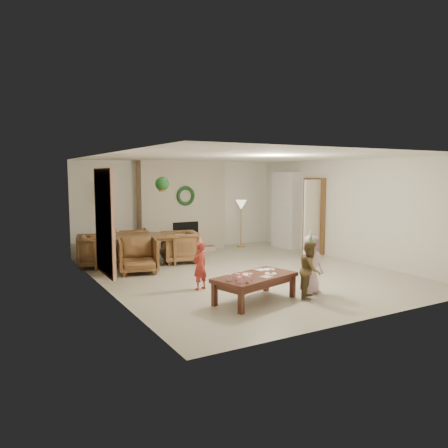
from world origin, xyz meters
TOP-DOWN VIEW (x-y plane):
  - floor at (0.00, 0.00)m, footprint 7.00×7.00m
  - ceiling at (0.00, 0.00)m, footprint 7.00×7.00m
  - wall_back at (0.00, 3.50)m, footprint 7.00×0.00m
  - wall_front at (0.00, -3.50)m, footprint 7.00×0.00m
  - wall_left at (-3.00, 0.00)m, footprint 0.00×7.00m
  - wall_right at (3.00, 0.00)m, footprint 0.00×7.00m
  - fireplace_mass at (0.00, 3.30)m, footprint 2.50×0.40m
  - fireplace_hearth at (0.00, 2.95)m, footprint 1.60×0.30m
  - fireplace_firebox at (0.00, 3.12)m, footprint 0.75×0.12m
  - fireplace_wreath at (0.00, 3.07)m, footprint 0.54×0.10m
  - floor_lamp_base at (1.75, 3.00)m, footprint 0.26×0.26m
  - floor_lamp_post at (1.75, 3.00)m, footprint 0.03×0.03m
  - floor_lamp_shade at (1.75, 3.00)m, footprint 0.33×0.33m
  - bookshelf_carcass at (2.84, 2.30)m, footprint 0.30×1.00m
  - bookshelf_shelf_a at (2.82, 2.30)m, footprint 0.30×0.92m
  - bookshelf_shelf_b at (2.82, 2.30)m, footprint 0.30×0.92m
  - bookshelf_shelf_c at (2.82, 2.30)m, footprint 0.30×0.92m
  - bookshelf_shelf_d at (2.82, 2.30)m, footprint 0.30×0.92m
  - books_row_lower at (2.80, 2.15)m, footprint 0.20×0.40m
  - books_row_mid at (2.80, 2.35)m, footprint 0.20×0.44m
  - books_row_upper at (2.80, 2.20)m, footprint 0.20×0.36m
  - door_frame at (2.96, 1.20)m, footprint 0.05×0.86m
  - door_leaf at (2.58, 0.82)m, footprint 0.77×0.32m
  - curtain_panel at (-2.96, 0.20)m, footprint 0.06×1.20m
  - dining_table at (-1.82, 2.00)m, footprint 2.17×1.51m
  - dining_chair_near at (-2.02, 1.16)m, footprint 0.99×1.00m
  - dining_chair_far at (-1.63, 2.85)m, footprint 0.99×1.00m
  - dining_chair_left at (-2.67, 2.20)m, footprint 1.00×0.99m
  - dining_chair_right at (-0.77, 1.76)m, footprint 1.00×0.99m
  - hanging_plant_cord at (-1.30, 1.50)m, footprint 0.01×0.01m
  - hanging_plant_pot at (-1.30, 1.50)m, footprint 0.16×0.16m
  - hanging_plant_foliage at (-1.30, 1.50)m, footprint 0.32×0.32m
  - coffee_table_top at (-1.00, -1.90)m, footprint 1.59×1.09m
  - coffee_table_apron at (-1.00, -1.90)m, footprint 1.46×0.95m
  - coffee_leg_fl at (-1.56, -2.36)m, footprint 0.10×0.10m
  - coffee_leg_fr at (-0.29, -2.01)m, footprint 0.10×0.10m
  - coffee_leg_bl at (-1.72, -1.79)m, footprint 0.10×0.10m
  - coffee_leg_br at (-0.45, -1.44)m, footprint 0.10×0.10m
  - cup_a at (-1.50, -2.21)m, footprint 0.10×0.10m
  - cup_b at (-1.56, -2.00)m, footprint 0.10×0.10m
  - cup_c at (-1.35, -2.23)m, footprint 0.10×0.10m
  - cup_d at (-1.41, -2.01)m, footprint 0.10×0.10m
  - cup_e at (-1.23, -2.10)m, footprint 0.10×0.10m
  - cup_f at (-1.29, -1.89)m, footprint 0.10×0.10m
  - plate_a at (-1.09, -1.79)m, footprint 0.25×0.25m
  - plate_b at (-0.70, -1.93)m, footprint 0.25×0.25m
  - plate_c at (-0.55, -1.66)m, footprint 0.25×0.25m
  - food_scoop at (-0.70, -1.93)m, footprint 0.10×0.10m
  - napkin_left at (-0.90, -2.08)m, footprint 0.21×0.21m
  - napkin_right at (-0.68, -1.60)m, footprint 0.21×0.21m
  - child_red at (-1.47, -0.76)m, footprint 0.38×0.31m
  - party_hat_red at (-1.47, -0.76)m, footprint 0.13×0.13m
  - child_plaid at (-0.04, -2.18)m, footprint 0.61×0.60m
  - party_hat_plaid at (-0.04, -2.18)m, footprint 0.15×0.15m
  - child_pink at (0.17, -1.95)m, footprint 0.56×0.41m
  - party_hat_pink at (0.17, -1.95)m, footprint 0.14×0.14m

SIDE VIEW (x-z plane):
  - floor at x=0.00m, z-range 0.00..0.00m
  - floor_lamp_base at x=1.75m, z-range 0.00..0.03m
  - fireplace_hearth at x=0.00m, z-range 0.00..0.12m
  - coffee_leg_fl at x=-1.56m, z-range 0.00..0.38m
  - coffee_leg_fr at x=-0.29m, z-range 0.00..0.38m
  - coffee_leg_bl at x=-1.72m, z-range 0.00..0.38m
  - coffee_leg_br at x=-0.45m, z-range 0.00..0.38m
  - coffee_table_apron at x=-1.00m, z-range 0.29..0.38m
  - dining_table at x=-1.82m, z-range 0.00..0.69m
  - dining_chair_near at x=-2.02m, z-range 0.00..0.77m
  - dining_chair_far at x=-1.63m, z-range 0.00..0.77m
  - dining_chair_left at x=-2.67m, z-range 0.00..0.77m
  - dining_chair_right at x=-0.77m, z-range 0.00..0.77m
  - coffee_table_top at x=-1.00m, z-range 0.38..0.45m
  - child_red at x=-1.47m, z-range 0.00..0.90m
  - fireplace_firebox at x=0.00m, z-range 0.07..0.82m
  - bookshelf_shelf_a at x=2.82m, z-range 0.43..0.47m
  - napkin_left at x=-0.90m, z-range 0.45..0.45m
  - napkin_right at x=-0.68m, z-range 0.45..0.45m
  - plate_a at x=-1.09m, z-range 0.45..0.46m
  - plate_b at x=-0.70m, z-range 0.45..0.46m
  - plate_c at x=-0.55m, z-range 0.45..0.46m
  - food_scoop at x=-0.70m, z-range 0.46..0.53m
  - child_plaid at x=-0.04m, z-range 0.00..0.99m
  - cup_a at x=-1.50m, z-range 0.45..0.55m
  - cup_b at x=-1.56m, z-range 0.45..0.55m
  - cup_c at x=-1.35m, z-range 0.45..0.55m
  - cup_d at x=-1.41m, z-range 0.45..0.55m
  - cup_e at x=-1.23m, z-range 0.45..0.55m
  - cup_f at x=-1.29m, z-range 0.45..0.55m
  - child_pink at x=0.17m, z-range 0.00..1.06m
  - books_row_lower at x=2.80m, z-range 0.47..0.71m
  - floor_lamp_post at x=1.75m, z-range 0.02..1.27m
  - bookshelf_shelf_b at x=2.82m, z-range 0.83..0.86m
  - party_hat_red at x=-1.47m, z-range 0.85..1.02m
  - books_row_mid at x=2.80m, z-range 0.87..1.11m
  - door_leaf at x=2.58m, z-range 0.00..2.00m
  - door_frame at x=2.96m, z-range 0.00..2.04m
  - party_hat_plaid at x=-0.04m, z-range 0.95..1.11m
  - bookshelf_carcass at x=2.84m, z-range 0.00..2.20m
  - party_hat_pink at x=0.17m, z-range 1.01..1.20m
  - floor_lamp_shade at x=1.75m, z-range 1.11..1.39m
  - wall_back at x=0.00m, z-range -2.25..4.75m
  - wall_front at x=0.00m, z-range -2.25..4.75m
  - wall_left at x=-3.00m, z-range -2.25..4.75m
  - wall_right at x=3.00m, z-range -2.25..4.75m
  - fireplace_mass at x=0.00m, z-range 0.00..2.50m
  - bookshelf_shelf_c at x=2.82m, z-range 1.24..1.26m
  - curtain_panel at x=-2.96m, z-range 0.25..2.25m
  - books_row_upper at x=2.80m, z-range 1.27..1.49m
  - fireplace_wreath at x=0.00m, z-range 1.28..1.82m
  - bookshelf_shelf_d at x=2.82m, z-range 1.64..1.66m
  - hanging_plant_pot at x=-1.30m, z-range 1.74..1.86m
  - hanging_plant_foliage at x=-1.30m, z-range 1.76..2.08m
  - hanging_plant_cord at x=-1.30m, z-range 1.80..2.50m
  - ceiling at x=0.00m, z-range 2.50..2.50m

